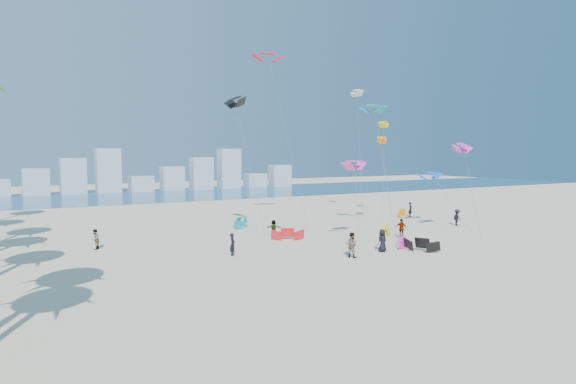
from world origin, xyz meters
TOP-DOWN VIEW (x-y plane):
  - ground at (0.00, 0.00)m, footprint 220.00×220.00m
  - ocean at (0.00, 72.00)m, footprint 220.00×220.00m
  - kitesurfer_near at (-2.24, 15.14)m, footprint 0.70×0.73m
  - kitesurfer_mid at (5.03, 10.20)m, footprint 1.04×1.13m
  - kitesurfers_far at (10.87, 18.42)m, footprint 37.22×16.03m
  - grounded_kites at (10.53, 18.88)m, footprint 23.70×21.69m
  - flying_kites at (13.54, 22.48)m, footprint 22.67×21.21m
  - distant_skyline at (-1.19, 82.00)m, footprint 85.00×3.00m

SIDE VIEW (x-z plane):
  - ground at x=0.00m, z-range 0.00..0.00m
  - ocean at x=0.00m, z-range 0.01..0.01m
  - grounded_kites at x=10.53m, z-range -0.04..0.93m
  - kitesurfers_far at x=10.87m, z-range -0.05..1.73m
  - kitesurfer_near at x=-2.24m, z-range 0.00..1.69m
  - kitesurfer_mid at x=5.03m, z-range 0.00..1.85m
  - distant_skyline at x=-1.19m, z-range -1.11..7.29m
  - flying_kites at x=13.54m, z-range 2.23..20.83m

